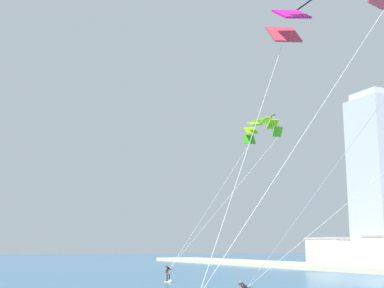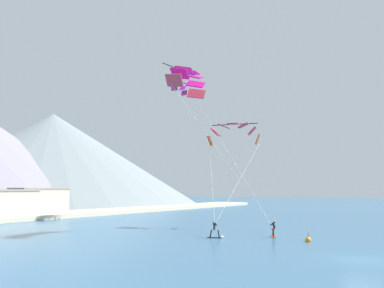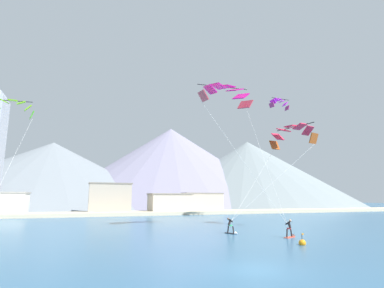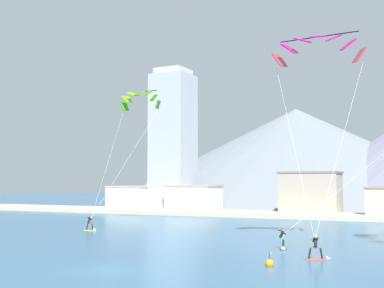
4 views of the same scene
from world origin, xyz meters
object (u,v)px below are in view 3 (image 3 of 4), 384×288
object	(u,v)px
kitesurfer_near_lead	(232,229)
race_marker_buoy	(302,243)
parafoil_kite_distant_high_outer	(279,103)
parafoil_kite_near_trail	(12,107)
parafoil_kite_mid_center	(226,93)
parafoil_kite_near_lead	(292,134)
kitesurfer_mid_center	(290,232)

from	to	relation	value
kitesurfer_near_lead	race_marker_buoy	xyz separation A→B (m)	(1.85, -8.60, -0.36)
race_marker_buoy	parafoil_kite_distant_high_outer	bearing A→B (deg)	55.67
race_marker_buoy	parafoil_kite_near_trail	bearing A→B (deg)	135.42
parafoil_kite_near_trail	parafoil_kite_mid_center	bearing A→B (deg)	-26.22
kitesurfer_near_lead	parafoil_kite_near_lead	size ratio (longest dim) A/B	0.14
parafoil_kite_mid_center	parafoil_kite_distant_high_outer	bearing A→B (deg)	36.07
parafoil_kite_near_trail	parafoil_kite_mid_center	distance (m)	30.23
parafoil_kite_near_trail	race_marker_buoy	size ratio (longest dim) A/B	15.92
kitesurfer_mid_center	parafoil_kite_near_lead	size ratio (longest dim) A/B	0.14
parafoil_kite_mid_center	kitesurfer_mid_center	bearing A→B (deg)	-77.68
parafoil_kite_distant_high_outer	race_marker_buoy	world-z (taller)	parafoil_kite_distant_high_outer
kitesurfer_mid_center	parafoil_kite_near_trail	size ratio (longest dim) A/B	0.11
kitesurfer_near_lead	race_marker_buoy	size ratio (longest dim) A/B	1.75
parafoil_kite_mid_center	parafoil_kite_distant_high_outer	world-z (taller)	parafoil_kite_distant_high_outer
parafoil_kite_near_trail	parafoil_kite_near_lead	bearing A→B (deg)	-21.88
parafoil_kite_near_lead	parafoil_kite_distant_high_outer	distance (m)	19.09
parafoil_kite_near_trail	parafoil_kite_distant_high_outer	size ratio (longest dim) A/B	3.58
kitesurfer_mid_center	race_marker_buoy	distance (m)	4.71
parafoil_kite_distant_high_outer	race_marker_buoy	bearing A→B (deg)	-124.33
kitesurfer_near_lead	parafoil_kite_near_lead	bearing A→B (deg)	17.27
kitesurfer_near_lead	parafoil_kite_near_trail	distance (m)	34.75
kitesurfer_near_lead	parafoil_kite_mid_center	xyz separation A→B (m)	(1.99, 4.62, 16.69)
parafoil_kite_distant_high_outer	race_marker_buoy	xyz separation A→B (m)	(-17.83, -26.11, -21.63)
kitesurfer_mid_center	race_marker_buoy	bearing A→B (deg)	-116.72
parafoil_kite_near_trail	race_marker_buoy	world-z (taller)	parafoil_kite_near_trail
parafoil_kite_near_lead	parafoil_kite_mid_center	size ratio (longest dim) A/B	0.75
parafoil_kite_near_lead	parafoil_kite_distant_high_outer	bearing A→B (deg)	58.53
kitesurfer_mid_center	parafoil_kite_near_trail	xyz separation A→B (m)	(-29.08, 22.38, 15.91)
parafoil_kite_near_lead	parafoil_kite_near_trail	bearing A→B (deg)	158.12
kitesurfer_mid_center	parafoil_kite_near_lead	world-z (taller)	parafoil_kite_near_lead
parafoil_kite_mid_center	race_marker_buoy	xyz separation A→B (m)	(-0.14, -13.22, -17.04)
parafoil_kite_near_trail	kitesurfer_mid_center	bearing A→B (deg)	-37.58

